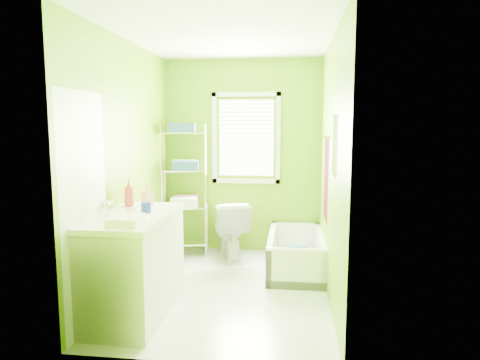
# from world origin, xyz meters

# --- Properties ---
(ground) EXTENTS (2.90, 2.90, 0.00)m
(ground) POSITION_xyz_m (0.00, 0.00, 0.00)
(ground) COLOR silver
(ground) RESTS_ON ground
(room_envelope) EXTENTS (2.14, 2.94, 2.62)m
(room_envelope) POSITION_xyz_m (0.00, 0.00, 1.55)
(room_envelope) COLOR #659807
(room_envelope) RESTS_ON ground
(window) EXTENTS (0.92, 0.05, 1.22)m
(window) POSITION_xyz_m (0.05, 1.42, 1.61)
(window) COLOR white
(window) RESTS_ON ground
(door) EXTENTS (0.09, 0.80, 2.00)m
(door) POSITION_xyz_m (-1.04, -1.00, 1.00)
(door) COLOR white
(door) RESTS_ON ground
(right_wall_decor) EXTENTS (0.04, 1.48, 1.17)m
(right_wall_decor) POSITION_xyz_m (1.04, -0.02, 1.32)
(right_wall_decor) COLOR #3B060E
(right_wall_decor) RESTS_ON ground
(bathtub) EXTENTS (0.65, 1.38, 0.45)m
(bathtub) POSITION_xyz_m (0.73, 0.68, 0.14)
(bathtub) COLOR white
(bathtub) RESTS_ON ground
(toilet) EXTENTS (0.64, 0.84, 0.76)m
(toilet) POSITION_xyz_m (-0.12, 1.05, 0.38)
(toilet) COLOR white
(toilet) RESTS_ON ground
(vanity) EXTENTS (0.63, 1.24, 1.19)m
(vanity) POSITION_xyz_m (-0.75, -0.69, 0.49)
(vanity) COLOR silver
(vanity) RESTS_ON ground
(wire_shelf_unit) EXTENTS (0.64, 0.52, 1.75)m
(wire_shelf_unit) POSITION_xyz_m (-0.73, 1.17, 1.07)
(wire_shelf_unit) COLOR silver
(wire_shelf_unit) RESTS_ON ground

